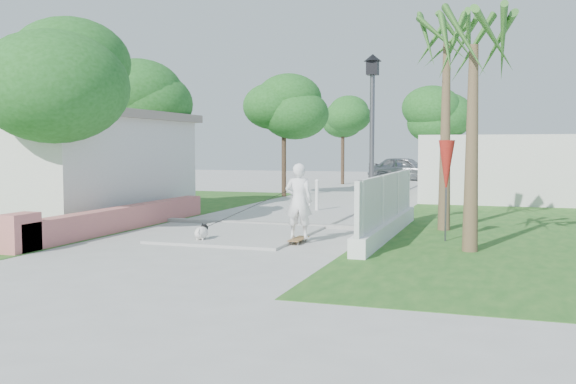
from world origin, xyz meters
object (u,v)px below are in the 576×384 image
at_px(street_lamp, 372,136).
at_px(parked_car, 405,169).
at_px(skateboarder, 266,206).
at_px(patio_umbrella, 446,167).
at_px(bollard, 317,194).
at_px(dog, 202,232).

relative_size(street_lamp, parked_car, 0.97).
bearing_deg(skateboarder, patio_umbrella, -166.40).
relative_size(bollard, skateboarder, 0.45).
bearing_deg(skateboarder, bollard, -89.63).
bearing_deg(skateboarder, dog, 11.80).
relative_size(dog, parked_car, 0.13).
height_order(patio_umbrella, skateboarder, patio_umbrella).
xyz_separation_m(bollard, parked_car, (-0.02, 20.51, 0.20)).
relative_size(street_lamp, skateboarder, 1.81).
bearing_deg(bollard, skateboarder, -83.66).
height_order(bollard, skateboarder, skateboarder).
bearing_deg(street_lamp, dog, -139.81).
bearing_deg(street_lamp, bollard, 120.96).
xyz_separation_m(street_lamp, parked_car, (-2.72, 25.01, -1.64)).
relative_size(skateboarder, parked_car, 0.53).
bearing_deg(bollard, street_lamp, -59.04).
bearing_deg(bollard, parked_car, 90.04).
bearing_deg(dog, street_lamp, 32.14).
height_order(skateboarder, dog, skateboarder).
bearing_deg(skateboarder, parked_car, -94.34).
distance_m(street_lamp, parked_car, 25.21).
relative_size(street_lamp, bollard, 4.07).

